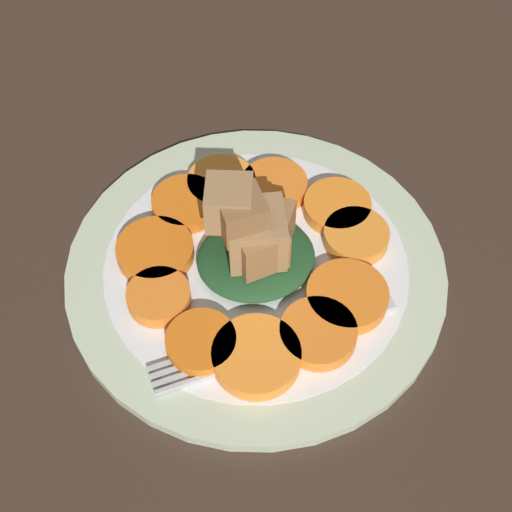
% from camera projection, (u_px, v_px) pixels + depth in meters
% --- Properties ---
extents(table_slab, '(1.20, 1.20, 0.02)m').
position_uv_depth(table_slab, '(256.00, 278.00, 0.59)').
color(table_slab, '#38281E').
rests_on(table_slab, ground).
extents(plate, '(0.31, 0.31, 0.01)m').
position_uv_depth(plate, '(256.00, 267.00, 0.58)').
color(plate, beige).
rests_on(plate, table_slab).
extents(carrot_slice_0, '(0.06, 0.06, 0.01)m').
position_uv_depth(carrot_slice_0, '(337.00, 207.00, 0.60)').
color(carrot_slice_0, orange).
rests_on(carrot_slice_0, plate).
extents(carrot_slice_1, '(0.06, 0.06, 0.01)m').
position_uv_depth(carrot_slice_1, '(274.00, 186.00, 0.61)').
color(carrot_slice_1, orange).
rests_on(carrot_slice_1, plate).
extents(carrot_slice_2, '(0.06, 0.06, 0.01)m').
position_uv_depth(carrot_slice_2, '(222.00, 184.00, 0.62)').
color(carrot_slice_2, orange).
rests_on(carrot_slice_2, plate).
extents(carrot_slice_3, '(0.06, 0.06, 0.01)m').
position_uv_depth(carrot_slice_3, '(186.00, 204.00, 0.60)').
color(carrot_slice_3, orange).
rests_on(carrot_slice_3, plate).
extents(carrot_slice_4, '(0.06, 0.06, 0.01)m').
position_uv_depth(carrot_slice_4, '(155.00, 251.00, 0.57)').
color(carrot_slice_4, orange).
rests_on(carrot_slice_4, plate).
extents(carrot_slice_5, '(0.05, 0.05, 0.01)m').
position_uv_depth(carrot_slice_5, '(159.00, 297.00, 0.55)').
color(carrot_slice_5, orange).
rests_on(carrot_slice_5, plate).
extents(carrot_slice_6, '(0.05, 0.05, 0.01)m').
position_uv_depth(carrot_slice_6, '(201.00, 342.00, 0.52)').
color(carrot_slice_6, orange).
rests_on(carrot_slice_6, plate).
extents(carrot_slice_7, '(0.07, 0.07, 0.01)m').
position_uv_depth(carrot_slice_7, '(256.00, 356.00, 0.52)').
color(carrot_slice_7, orange).
rests_on(carrot_slice_7, plate).
extents(carrot_slice_8, '(0.06, 0.06, 0.01)m').
position_uv_depth(carrot_slice_8, '(318.00, 333.00, 0.53)').
color(carrot_slice_8, orange).
rests_on(carrot_slice_8, plate).
extents(carrot_slice_9, '(0.06, 0.06, 0.01)m').
position_uv_depth(carrot_slice_9, '(347.00, 296.00, 0.55)').
color(carrot_slice_9, orange).
rests_on(carrot_slice_9, plate).
extents(carrot_slice_10, '(0.05, 0.05, 0.01)m').
position_uv_depth(carrot_slice_10, '(356.00, 235.00, 0.58)').
color(carrot_slice_10, orange).
rests_on(carrot_slice_10, plate).
extents(center_pile, '(0.09, 0.09, 0.08)m').
position_uv_depth(center_pile, '(254.00, 237.00, 0.55)').
color(center_pile, '#1E4723').
rests_on(center_pile, plate).
extents(fork, '(0.19, 0.03, 0.00)m').
position_uv_depth(fork, '(270.00, 343.00, 0.53)').
color(fork, '#B2B2B7').
rests_on(fork, plate).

